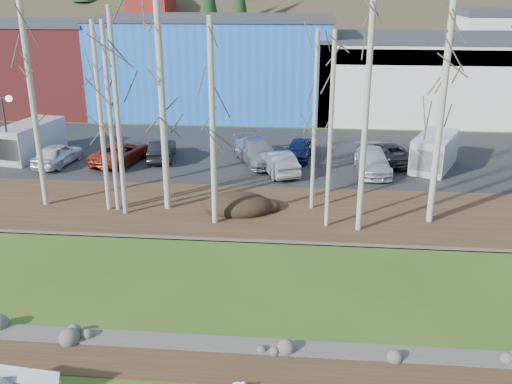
# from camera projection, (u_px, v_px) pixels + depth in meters

# --- Properties ---
(dirt_strip) EXTENTS (80.00, 1.80, 0.03)m
(dirt_strip) POSITION_uv_depth(u_px,v_px,m) (223.00, 365.00, 17.11)
(dirt_strip) COLOR #382616
(dirt_strip) RESTS_ON ground
(near_bank_rocks) EXTENTS (80.00, 0.80, 0.50)m
(near_bank_rocks) POSITION_uv_depth(u_px,v_px,m) (228.00, 346.00, 18.05)
(near_bank_rocks) COLOR #47423D
(near_bank_rocks) RESTS_ON ground
(river) EXTENTS (80.00, 8.00, 0.90)m
(river) POSITION_uv_depth(u_px,v_px,m) (243.00, 283.00, 21.89)
(river) COLOR black
(river) RESTS_ON ground
(far_bank_rocks) EXTENTS (80.00, 0.80, 0.46)m
(far_bank_rocks) POSITION_uv_depth(u_px,v_px,m) (254.00, 238.00, 25.72)
(far_bank_rocks) COLOR #47423D
(far_bank_rocks) RESTS_ON ground
(far_bank) EXTENTS (80.00, 7.00, 0.15)m
(far_bank) POSITION_uv_depth(u_px,v_px,m) (260.00, 211.00, 28.69)
(far_bank) COLOR #382616
(far_bank) RESTS_ON ground
(parking_lot) EXTENTS (80.00, 14.00, 0.14)m
(parking_lot) POSITION_uv_depth(u_px,v_px,m) (273.00, 153.00, 38.52)
(parking_lot) COLOR black
(parking_lot) RESTS_ON ground
(building_brick) EXTENTS (16.32, 12.24, 7.80)m
(building_brick) POSITION_uv_depth(u_px,v_px,m) (24.00, 65.00, 52.44)
(building_brick) COLOR maroon
(building_brick) RESTS_ON ground
(building_blue) EXTENTS (20.40, 12.24, 8.30)m
(building_blue) POSITION_uv_depth(u_px,v_px,m) (217.00, 64.00, 50.76)
(building_blue) COLOR blue
(building_blue) RESTS_ON ground
(building_white) EXTENTS (18.36, 12.24, 6.80)m
(building_white) POSITION_uv_depth(u_px,v_px,m) (422.00, 75.00, 49.41)
(building_white) COLOR silver
(building_white) RESTS_ON ground
(dirt_mound) EXTENTS (3.41, 2.41, 0.67)m
(dirt_mound) POSITION_uv_depth(u_px,v_px,m) (238.00, 204.00, 28.43)
(dirt_mound) COLOR black
(dirt_mound) RESTS_ON far_bank
(birch_0) EXTENTS (0.28, 0.28, 10.21)m
(birch_0) POSITION_uv_depth(u_px,v_px,m) (33.00, 106.00, 27.64)
(birch_0) COLOR beige
(birch_0) RESTS_ON far_bank
(birch_1) EXTENTS (0.23, 0.23, 9.82)m
(birch_1) POSITION_uv_depth(u_px,v_px,m) (118.00, 115.00, 26.54)
(birch_1) COLOR beige
(birch_1) RESTS_ON far_bank
(birch_2) EXTENTS (0.32, 0.32, 10.01)m
(birch_2) POSITION_uv_depth(u_px,v_px,m) (163.00, 110.00, 27.18)
(birch_2) COLOR beige
(birch_2) RESTS_ON far_bank
(birch_3) EXTENTS (0.22, 0.22, 9.19)m
(birch_3) POSITION_uv_depth(u_px,v_px,m) (110.00, 120.00, 27.10)
(birch_3) COLOR beige
(birch_3) RESTS_ON far_bank
(birch_4) EXTENTS (0.27, 0.27, 9.43)m
(birch_4) POSITION_uv_depth(u_px,v_px,m) (213.00, 125.00, 25.50)
(birch_4) COLOR beige
(birch_4) RESTS_ON far_bank
(birch_5) EXTENTS (0.20, 0.20, 8.75)m
(birch_5) POSITION_uv_depth(u_px,v_px,m) (315.00, 123.00, 27.39)
(birch_5) COLOR beige
(birch_5) RESTS_ON far_bank
(birch_6) EXTENTS (0.20, 0.20, 8.88)m
(birch_6) POSITION_uv_depth(u_px,v_px,m) (330.00, 133.00, 25.23)
(birch_6) COLOR beige
(birch_6) RESTS_ON far_bank
(birch_7) EXTENTS (0.26, 0.26, 10.39)m
(birch_7) POSITION_uv_depth(u_px,v_px,m) (366.00, 119.00, 24.56)
(birch_7) COLOR beige
(birch_7) RESTS_ON far_bank
(birch_8) EXTENTS (0.29, 0.29, 10.53)m
(birch_8) POSITION_uv_depth(u_px,v_px,m) (441.00, 112.00, 25.45)
(birch_8) COLOR beige
(birch_8) RESTS_ON far_bank
(birch_9) EXTENTS (0.25, 0.25, 12.03)m
(birch_9) POSITION_uv_depth(u_px,v_px,m) (443.00, 95.00, 25.40)
(birch_9) COLOR beige
(birch_9) RESTS_ON far_bank
(birch_10) EXTENTS (0.22, 0.22, 9.19)m
(birch_10) POSITION_uv_depth(u_px,v_px,m) (101.00, 119.00, 27.15)
(birch_10) COLOR beige
(birch_10) RESTS_ON far_bank
(street_lamp) EXTENTS (1.62, 0.89, 4.49)m
(street_lamp) POSITION_uv_depth(u_px,v_px,m) (3.00, 110.00, 34.35)
(street_lamp) COLOR #262628
(street_lamp) RESTS_ON parking_lot
(car_0) EXTENTS (2.11, 4.23, 1.38)m
(car_0) POSITION_uv_depth(u_px,v_px,m) (57.00, 154.00, 35.55)
(car_0) COLOR silver
(car_0) RESTS_ON parking_lot
(car_1) EXTENTS (1.98, 4.24, 1.35)m
(car_1) POSITION_uv_depth(u_px,v_px,m) (162.00, 149.00, 36.68)
(car_1) COLOR black
(car_1) RESTS_ON parking_lot
(car_2) EXTENTS (3.12, 5.23, 1.36)m
(car_2) POSITION_uv_depth(u_px,v_px,m) (121.00, 152.00, 36.03)
(car_2) COLOR maroon
(car_2) RESTS_ON parking_lot
(car_3) EXTENTS (3.92, 5.47, 1.47)m
(car_3) POSITION_uv_depth(u_px,v_px,m) (257.00, 151.00, 36.07)
(car_3) COLOR gray
(car_3) RESTS_ON parking_lot
(car_4) EXTENTS (2.02, 3.96, 1.29)m
(car_4) POSITION_uv_depth(u_px,v_px,m) (299.00, 149.00, 36.81)
(car_4) COLOR #101841
(car_4) RESTS_ON parking_lot
(car_5) EXTENTS (3.00, 4.44, 1.38)m
(car_5) POSITION_uv_depth(u_px,v_px,m) (277.00, 162.00, 34.00)
(car_5) COLOR #B9B8BB
(car_5) RESTS_ON parking_lot
(car_6) EXTENTS (3.80, 5.31, 1.34)m
(car_6) POSITION_uv_depth(u_px,v_px,m) (385.00, 152.00, 36.04)
(car_6) COLOR #242326
(car_6) RESTS_ON parking_lot
(car_7) EXTENTS (2.07, 4.83, 1.39)m
(car_7) POSITION_uv_depth(u_px,v_px,m) (372.00, 161.00, 34.18)
(car_7) COLOR silver
(car_7) RESTS_ON parking_lot
(van_white) EXTENTS (3.67, 5.10, 2.06)m
(van_white) POSITION_uv_depth(u_px,v_px,m) (434.00, 152.00, 34.78)
(van_white) COLOR silver
(van_white) RESTS_ON parking_lot
(van_grey) EXTENTS (2.97, 5.34, 2.21)m
(van_grey) POSITION_uv_depth(u_px,v_px,m) (28.00, 141.00, 37.08)
(van_grey) COLOR silver
(van_grey) RESTS_ON parking_lot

